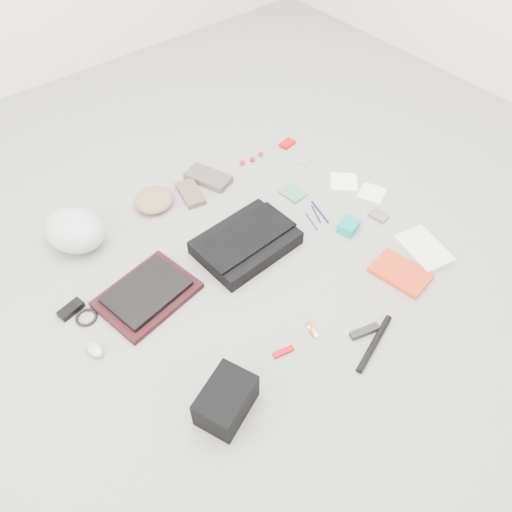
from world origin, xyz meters
TOP-DOWN VIEW (x-y plane):
  - ground_plane at (0.00, 0.00)m, footprint 4.00×4.00m
  - messenger_bag at (0.02, 0.10)m, footprint 0.44×0.32m
  - bag_flap at (0.02, 0.10)m, footprint 0.44×0.22m
  - laptop_sleeve at (-0.46, 0.14)m, footprint 0.42×0.34m
  - laptop at (-0.46, 0.14)m, footprint 0.35×0.28m
  - bike_helmet at (-0.54, 0.60)m, footprint 0.33×0.35m
  - beanie at (-0.14, 0.60)m, footprint 0.24×0.23m
  - mitten_left at (0.03, 0.54)m, footprint 0.14×0.21m
  - mitten_right at (0.16, 0.58)m, footprint 0.19×0.25m
  - power_brick at (-0.74, 0.28)m, footprint 0.11×0.07m
  - cable_coil at (-0.71, 0.21)m, footprint 0.12×0.12m
  - mouse at (-0.75, 0.05)m, footprint 0.06×0.09m
  - camera_bag at (-0.50, -0.45)m, footprint 0.25×0.21m
  - multitool at (-0.20, -0.41)m, footprint 0.09×0.04m
  - toiletry_tube_white at (-0.05, -0.41)m, footprint 0.02×0.06m
  - toiletry_tube_orange at (-0.05, -0.40)m, footprint 0.04×0.06m
  - u_lock at (0.10, -0.54)m, footprint 0.12×0.06m
  - bike_pump at (0.09, -0.60)m, footprint 0.28×0.11m
  - book_red at (0.44, -0.44)m, footprint 0.19×0.26m
  - book_white at (0.63, -0.42)m, footprint 0.21×0.27m
  - notepad at (0.43, 0.23)m, footprint 0.10×0.13m
  - pen_blue at (0.36, 0.03)m, footprint 0.04×0.12m
  - pen_black at (0.42, 0.06)m, footprint 0.05×0.11m
  - pen_navy at (0.44, 0.05)m, footprint 0.05×0.16m
  - accordion_wallet at (0.46, -0.11)m, footprint 0.11×0.10m
  - card_deck at (0.63, -0.14)m, footprint 0.07×0.09m
  - napkin_top at (0.69, 0.13)m, footprint 0.19×0.19m
  - napkin_bottom at (0.73, -0.02)m, footprint 0.16×0.16m
  - lollipop_a at (0.38, 0.57)m, footprint 0.03×0.03m
  - lollipop_b at (0.43, 0.56)m, footprint 0.04×0.04m
  - lollipop_c at (0.50, 0.57)m, footprint 0.04×0.04m
  - altoids_tin at (0.67, 0.55)m, footprint 0.09×0.07m
  - stamp_sheet at (0.64, 0.38)m, footprint 0.07×0.08m

SIDE VIEW (x-z plane):
  - ground_plane at x=0.00m, z-range 0.00..0.00m
  - stamp_sheet at x=0.64m, z-range 0.00..0.00m
  - pen_blue at x=0.36m, z-range 0.00..0.01m
  - pen_black at x=0.42m, z-range 0.00..0.01m
  - napkin_bottom at x=0.73m, z-range 0.00..0.01m
  - napkin_top at x=0.69m, z-range 0.00..0.01m
  - pen_navy at x=0.44m, z-range 0.00..0.01m
  - cable_coil at x=-0.71m, z-range 0.00..0.01m
  - multitool at x=-0.20m, z-range 0.00..0.01m
  - notepad at x=0.43m, z-range 0.00..0.01m
  - card_deck at x=0.63m, z-range 0.00..0.02m
  - toiletry_tube_white at x=-0.05m, z-range 0.00..0.02m
  - toiletry_tube_orange at x=-0.05m, z-range 0.00..0.02m
  - altoids_tin at x=0.67m, z-range 0.00..0.02m
  - u_lock at x=0.10m, z-range 0.00..0.02m
  - book_red at x=0.44m, z-range 0.00..0.02m
  - book_white at x=0.63m, z-range 0.00..0.03m
  - bike_pump at x=0.09m, z-range 0.00..0.03m
  - laptop_sleeve at x=-0.46m, z-range 0.00..0.03m
  - lollipop_a at x=0.38m, z-range 0.00..0.03m
  - lollipop_b at x=0.43m, z-range 0.00..0.03m
  - lollipop_c at x=0.50m, z-range 0.00..0.03m
  - mitten_left at x=0.03m, z-range 0.00..0.03m
  - power_brick at x=-0.74m, z-range 0.00..0.03m
  - mouse at x=-0.75m, z-range 0.00..0.03m
  - mitten_right at x=0.16m, z-range 0.00..0.03m
  - accordion_wallet at x=0.46m, z-range 0.00..0.05m
  - beanie at x=-0.14m, z-range 0.00..0.07m
  - messenger_bag at x=0.02m, z-range 0.00..0.07m
  - laptop at x=-0.46m, z-range 0.03..0.05m
  - camera_bag at x=-0.50m, z-range 0.00..0.14m
  - bag_flap at x=0.02m, z-range 0.07..0.08m
  - bike_helmet at x=-0.54m, z-range 0.00..0.17m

